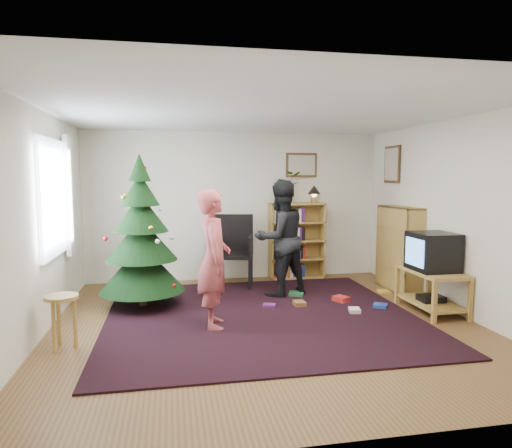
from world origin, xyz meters
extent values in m
plane|color=brown|center=(0.00, 0.00, 0.00)|extent=(5.00, 5.00, 0.00)
plane|color=white|center=(0.00, 0.00, 2.50)|extent=(5.00, 5.00, 0.00)
cube|color=silver|center=(0.00, 2.50, 1.25)|extent=(5.00, 0.02, 2.50)
cube|color=silver|center=(0.00, -2.50, 1.25)|extent=(5.00, 0.02, 2.50)
cube|color=silver|center=(-2.50, 0.00, 1.25)|extent=(0.02, 5.00, 2.50)
cube|color=silver|center=(2.50, 0.00, 1.25)|extent=(0.02, 5.00, 2.50)
cube|color=black|center=(0.00, 0.30, 0.01)|extent=(3.80, 3.60, 0.02)
cube|color=silver|center=(-2.47, 0.60, 1.50)|extent=(0.04, 1.20, 1.40)
cube|color=silver|center=(-2.43, 1.30, 1.50)|extent=(0.06, 0.35, 1.60)
cube|color=#4C3319|center=(1.15, 2.48, 1.95)|extent=(0.55, 0.03, 0.42)
cube|color=beige|center=(1.15, 2.48, 1.95)|extent=(0.47, 0.01, 0.34)
cube|color=#4C3319|center=(2.48, 1.75, 1.95)|extent=(0.03, 0.50, 0.60)
cube|color=beige|center=(2.48, 1.75, 1.95)|extent=(0.01, 0.42, 0.52)
cylinder|color=#3F2816|center=(-1.49, 1.01, 0.11)|extent=(0.11, 0.11, 0.22)
cone|color=black|center=(-1.49, 1.01, 0.54)|extent=(1.13, 1.13, 0.64)
cone|color=black|center=(-1.49, 1.01, 0.92)|extent=(0.95, 0.95, 0.57)
cone|color=black|center=(-1.49, 1.01, 1.27)|extent=(0.73, 0.73, 0.50)
cone|color=black|center=(-1.49, 1.01, 1.59)|extent=(0.51, 0.51, 0.44)
cone|color=black|center=(-1.49, 1.01, 1.87)|extent=(0.29, 0.29, 0.37)
cube|color=#B18D3F|center=(1.04, 2.34, 0.65)|extent=(0.95, 0.30, 1.30)
cube|color=#B18D3F|center=(1.04, 2.34, 1.29)|extent=(0.95, 0.30, 0.03)
cube|color=#B18D3F|center=(2.34, 1.19, 0.65)|extent=(0.30, 0.95, 1.30)
cube|color=#B18D3F|center=(2.34, 1.19, 1.29)|extent=(0.30, 0.95, 0.03)
cube|color=#B18D3F|center=(2.22, 0.08, 0.53)|extent=(0.54, 0.97, 0.04)
cube|color=#B18D3F|center=(1.98, -0.37, 0.26)|extent=(0.05, 0.05, 0.51)
cube|color=#B18D3F|center=(2.46, -0.37, 0.26)|extent=(0.05, 0.05, 0.51)
cube|color=#B18D3F|center=(1.98, 0.54, 0.26)|extent=(0.05, 0.05, 0.51)
cube|color=#B18D3F|center=(2.46, 0.54, 0.26)|extent=(0.05, 0.05, 0.51)
cube|color=#B18D3F|center=(2.22, 0.08, 0.12)|extent=(0.50, 0.93, 0.03)
cube|color=black|center=(2.22, 0.08, 0.17)|extent=(0.30, 0.25, 0.08)
cube|color=black|center=(2.22, 0.08, 0.79)|extent=(0.51, 0.56, 0.49)
cube|color=#508BDA|center=(1.96, 0.08, 0.79)|extent=(0.01, 0.44, 0.35)
cube|color=black|center=(-0.13, 1.91, 0.51)|extent=(0.74, 0.74, 0.05)
cube|color=black|center=(-0.13, 2.20, 0.83)|extent=(0.62, 0.18, 0.62)
cube|color=black|center=(-0.41, 1.63, 0.25)|extent=(0.06, 0.06, 0.51)
cube|color=black|center=(0.15, 1.63, 0.25)|extent=(0.06, 0.06, 0.51)
cube|color=black|center=(-0.41, 2.19, 0.25)|extent=(0.06, 0.06, 0.51)
cube|color=black|center=(0.15, 2.19, 0.25)|extent=(0.06, 0.06, 0.51)
cylinder|color=#B18D3F|center=(-2.20, -0.39, 0.54)|extent=(0.33, 0.33, 0.04)
cylinder|color=#B18D3F|center=(-2.08, -0.39, 0.26)|extent=(0.04, 0.04, 0.52)
cylinder|color=#B18D3F|center=(-2.26, -0.29, 0.26)|extent=(0.04, 0.04, 0.52)
cylinder|color=#B18D3F|center=(-2.26, -0.50, 0.26)|extent=(0.04, 0.04, 0.52)
imported|color=#A94346|center=(-0.61, 0.00, 0.81)|extent=(0.41, 0.60, 1.61)
imported|color=black|center=(0.48, 1.24, 0.85)|extent=(0.99, 0.88, 1.70)
imported|color=gray|center=(0.84, 2.34, 1.57)|extent=(0.53, 0.47, 0.54)
cylinder|color=#A57F33|center=(1.34, 2.34, 1.35)|extent=(0.10, 0.10, 0.10)
sphere|color=#FFD88C|center=(1.34, 2.34, 1.45)|extent=(0.10, 0.10, 0.10)
cone|color=black|center=(1.34, 2.34, 1.53)|extent=(0.23, 0.23, 0.15)
cube|color=#A51E19|center=(1.22, 0.69, 0.04)|extent=(0.20, 0.20, 0.08)
cube|color=navy|center=(1.63, 0.33, 0.04)|extent=(0.20, 0.20, 0.08)
cube|color=#1E592D|center=(0.70, 1.14, 0.04)|extent=(0.20, 0.20, 0.08)
cube|color=gold|center=(2.06, 1.09, 0.04)|extent=(0.20, 0.20, 0.08)
cube|color=brown|center=(0.59, 0.61, 0.04)|extent=(0.20, 0.20, 0.08)
cube|color=beige|center=(1.20, 0.18, 0.04)|extent=(0.20, 0.20, 0.08)
cube|color=#4C1959|center=(0.18, 0.62, 0.04)|extent=(0.20, 0.20, 0.08)
camera|label=1|loc=(-1.09, -5.20, 1.76)|focal=32.00mm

